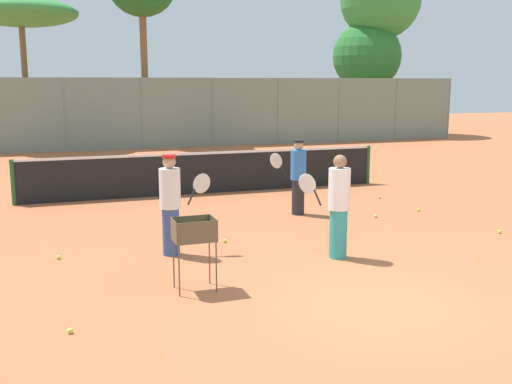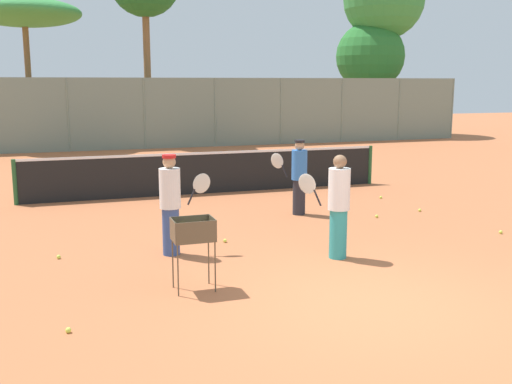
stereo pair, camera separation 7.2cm
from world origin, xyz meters
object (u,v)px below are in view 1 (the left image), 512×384
(player_red_cap, at_px, (298,176))
(ball_cart, at_px, (194,236))
(tennis_net, at_px, (208,172))
(parked_car, at_px, (306,124))
(player_white_outfit, at_px, (338,205))
(player_yellow_shirt, at_px, (171,203))

(player_red_cap, height_order, ball_cart, player_red_cap)
(tennis_net, height_order, parked_car, parked_car)
(parked_car, bearing_deg, player_white_outfit, -112.61)
(player_red_cap, distance_m, player_yellow_shirt, 3.84)
(player_yellow_shirt, relative_size, ball_cart, 1.66)
(player_yellow_shirt, bearing_deg, ball_cart, -90.02)
(player_yellow_shirt, distance_m, parked_car, 22.63)
(tennis_net, bearing_deg, player_yellow_shirt, -110.81)
(player_white_outfit, height_order, player_red_cap, player_white_outfit)
(player_yellow_shirt, bearing_deg, player_red_cap, 35.74)
(player_yellow_shirt, bearing_deg, parked_car, 61.96)
(player_white_outfit, height_order, parked_car, player_white_outfit)
(player_white_outfit, distance_m, player_red_cap, 3.28)
(ball_cart, bearing_deg, player_white_outfit, 16.47)
(player_red_cap, relative_size, parked_car, 0.38)
(tennis_net, distance_m, player_yellow_shirt, 5.58)
(player_white_outfit, distance_m, player_yellow_shirt, 2.72)
(player_white_outfit, distance_m, ball_cart, 2.67)
(tennis_net, height_order, player_red_cap, player_red_cap)
(ball_cart, bearing_deg, parked_car, 62.50)
(tennis_net, bearing_deg, player_red_cap, -68.60)
(ball_cart, xyz_separation_m, parked_car, (11.19, 21.50, -0.11))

